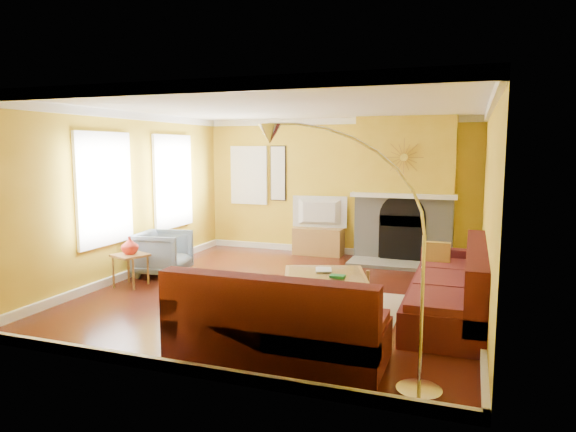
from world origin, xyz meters
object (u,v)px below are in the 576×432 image
at_px(side_table, 131,270).
at_px(armchair, 163,253).
at_px(arc_lamp, 349,258).
at_px(media_console, 319,241).
at_px(sectional_sofa, 353,282).
at_px(coffee_table, 325,289).

bearing_deg(side_table, armchair, 84.68).
bearing_deg(arc_lamp, media_console, 108.99).
bearing_deg(sectional_sofa, coffee_table, 141.80).
distance_m(media_console, armchair, 3.18).
xyz_separation_m(media_console, side_table, (-2.05, -3.26, -0.02)).
relative_size(sectional_sofa, coffee_table, 3.50).
bearing_deg(side_table, media_console, 57.83).
relative_size(sectional_sofa, armchair, 4.69).
relative_size(sectional_sofa, side_table, 7.63).
bearing_deg(arc_lamp, sectional_sofa, 101.11).
distance_m(armchair, side_table, 0.79).
distance_m(sectional_sofa, arc_lamp, 2.02).
bearing_deg(armchair, coffee_table, -112.48).
height_order(coffee_table, arc_lamp, arc_lamp).
bearing_deg(media_console, side_table, -122.17).
distance_m(coffee_table, media_console, 3.34).
xyz_separation_m(armchair, arc_lamp, (3.84, -2.92, 0.79)).
relative_size(media_console, arc_lamp, 0.42).
distance_m(coffee_table, arc_lamp, 2.56).
height_order(sectional_sofa, armchair, sectional_sofa).
bearing_deg(sectional_sofa, media_console, 112.86).
bearing_deg(media_console, armchair, -128.57).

